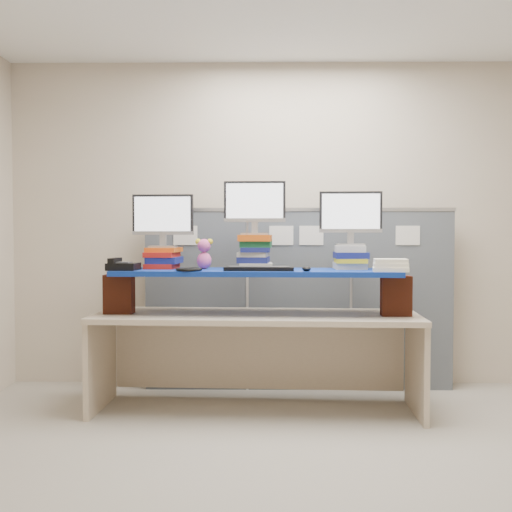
{
  "coord_description": "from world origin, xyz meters",
  "views": [
    {
      "loc": [
        -0.31,
        -2.99,
        1.31
      ],
      "look_at": [
        -0.35,
        1.18,
        1.15
      ],
      "focal_mm": 40.0,
      "sensor_mm": 36.0,
      "label": 1
    }
  ],
  "objects_px": {
    "monitor_left": "(163,217)",
    "keyboard": "(259,269)",
    "desk": "(256,333)",
    "monitor_right": "(351,215)",
    "desk_phone": "(122,266)",
    "blue_board": "(256,272)",
    "monitor_center": "(255,204)"
  },
  "relations": [
    {
      "from": "monitor_left",
      "to": "keyboard",
      "type": "height_order",
      "value": "monitor_left"
    },
    {
      "from": "desk",
      "to": "keyboard",
      "type": "height_order",
      "value": "keyboard"
    },
    {
      "from": "monitor_right",
      "to": "desk_phone",
      "type": "relative_size",
      "value": 2.09
    },
    {
      "from": "blue_board",
      "to": "keyboard",
      "type": "height_order",
      "value": "keyboard"
    },
    {
      "from": "keyboard",
      "to": "blue_board",
      "type": "bearing_deg",
      "value": 103.66
    },
    {
      "from": "blue_board",
      "to": "monitor_center",
      "type": "bearing_deg",
      "value": 98.02
    },
    {
      "from": "monitor_center",
      "to": "keyboard",
      "type": "distance_m",
      "value": 0.53
    },
    {
      "from": "desk",
      "to": "desk_phone",
      "type": "bearing_deg",
      "value": -172.55
    },
    {
      "from": "monitor_center",
      "to": "desk",
      "type": "bearing_deg",
      "value": -81.98
    },
    {
      "from": "desk",
      "to": "monitor_center",
      "type": "relative_size",
      "value": 5.19
    },
    {
      "from": "monitor_left",
      "to": "desk_phone",
      "type": "distance_m",
      "value": 0.5
    },
    {
      "from": "monitor_center",
      "to": "monitor_right",
      "type": "bearing_deg",
      "value": 0.0
    },
    {
      "from": "monitor_center",
      "to": "keyboard",
      "type": "height_order",
      "value": "monitor_center"
    },
    {
      "from": "desk",
      "to": "keyboard",
      "type": "xyz_separation_m",
      "value": [
        0.02,
        -0.13,
        0.49
      ]
    },
    {
      "from": "blue_board",
      "to": "monitor_right",
      "type": "relative_size",
      "value": 4.45
    },
    {
      "from": "monitor_center",
      "to": "desk_phone",
      "type": "relative_size",
      "value": 2.09
    },
    {
      "from": "monitor_left",
      "to": "monitor_center",
      "type": "relative_size",
      "value": 1.0
    },
    {
      "from": "monitor_left",
      "to": "monitor_center",
      "type": "bearing_deg",
      "value": -0.0
    },
    {
      "from": "monitor_center",
      "to": "keyboard",
      "type": "relative_size",
      "value": 0.93
    },
    {
      "from": "blue_board",
      "to": "monitor_center",
      "type": "xyz_separation_m",
      "value": [
        -0.01,
        0.12,
        0.5
      ]
    },
    {
      "from": "blue_board",
      "to": "monitor_left",
      "type": "xyz_separation_m",
      "value": [
        -0.71,
        0.15,
        0.41
      ]
    },
    {
      "from": "blue_board",
      "to": "desk",
      "type": "bearing_deg",
      "value": 92.71
    },
    {
      "from": "blue_board",
      "to": "desk_phone",
      "type": "distance_m",
      "value": 0.97
    },
    {
      "from": "desk",
      "to": "keyboard",
      "type": "distance_m",
      "value": 0.5
    },
    {
      "from": "desk_phone",
      "to": "monitor_left",
      "type": "bearing_deg",
      "value": 46.56
    },
    {
      "from": "desk",
      "to": "blue_board",
      "type": "xyz_separation_m",
      "value": [
        0.0,
        -0.0,
        0.45
      ]
    },
    {
      "from": "desk_phone",
      "to": "desk",
      "type": "bearing_deg",
      "value": 9.1
    },
    {
      "from": "monitor_center",
      "to": "blue_board",
      "type": "bearing_deg",
      "value": -81.98
    },
    {
      "from": "keyboard",
      "to": "monitor_left",
      "type": "bearing_deg",
      "value": 162.18
    },
    {
      "from": "desk",
      "to": "monitor_center",
      "type": "xyz_separation_m",
      "value": [
        -0.01,
        0.12,
        0.96
      ]
    },
    {
      "from": "monitor_left",
      "to": "blue_board",
      "type": "bearing_deg",
      "value": -9.38
    },
    {
      "from": "blue_board",
      "to": "monitor_left",
      "type": "bearing_deg",
      "value": 170.62
    }
  ]
}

